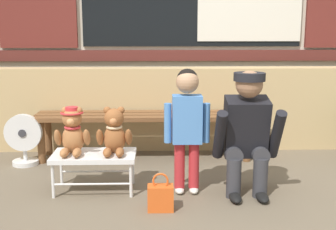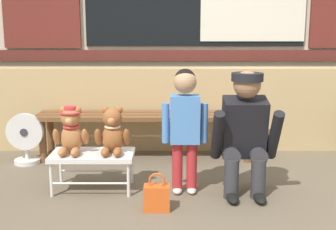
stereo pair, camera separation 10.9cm
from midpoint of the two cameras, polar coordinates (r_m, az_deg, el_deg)
ground_plane at (r=3.39m, az=6.22°, el=-10.63°), size 60.00×60.00×0.00m
brick_low_wall at (r=4.64m, az=4.49°, el=0.85°), size 7.91×0.25×0.85m
wooden_bench_long at (r=4.28m, az=-1.99°, el=-0.70°), size 2.10×0.40×0.44m
small_display_bench at (r=3.50m, az=-8.68°, el=-5.36°), size 0.64×0.36×0.30m
teddy_bear_with_hat at (r=3.47m, az=-11.39°, el=-2.04°), size 0.28×0.27×0.36m
teddy_bear_plain at (r=3.43m, az=-6.13°, el=-2.22°), size 0.28×0.26×0.36m
child_standing at (r=3.32m, az=3.25°, el=-0.34°), size 0.35×0.18×0.96m
adult_crouching at (r=3.37m, az=11.00°, el=-2.29°), size 0.50×0.49×0.95m
handbag_on_ground at (r=3.13m, az=-0.32°, el=-10.52°), size 0.18×0.11×0.27m
floor_fan at (r=4.31m, az=-17.05°, el=-2.96°), size 0.34×0.24×0.48m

